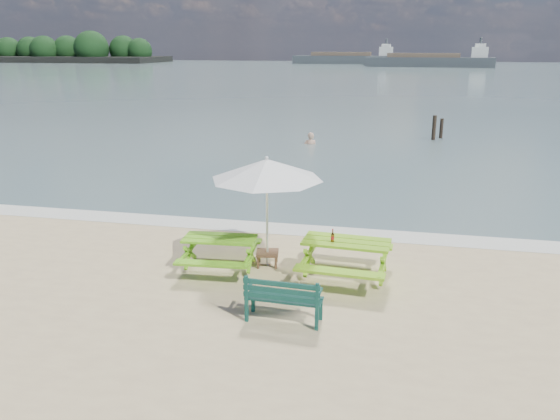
% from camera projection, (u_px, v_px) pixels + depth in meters
% --- Properties ---
extents(sea, '(300.00, 300.00, 0.00)m').
position_uv_depth(sea, '(387.00, 75.00, 89.16)').
color(sea, slate).
rests_on(sea, ground).
extents(foam_strip, '(22.00, 0.90, 0.01)m').
position_uv_depth(foam_strip, '(309.00, 231.00, 13.88)').
color(foam_strip, silver).
rests_on(foam_strip, ground).
extents(island_headland, '(90.00, 22.00, 7.60)m').
position_uv_depth(island_headland, '(15.00, 50.00, 161.70)').
color(island_headland, black).
rests_on(island_headland, ground).
extents(picnic_table_left, '(1.62, 1.77, 0.72)m').
position_uv_depth(picnic_table_left, '(220.00, 254.00, 11.39)').
color(picnic_table_left, '#63AF1A').
rests_on(picnic_table_left, ground).
extents(picnic_table_right, '(1.84, 2.02, 0.82)m').
position_uv_depth(picnic_table_right, '(346.00, 260.00, 10.93)').
color(picnic_table_right, '#78B51B').
rests_on(picnic_table_right, ground).
extents(park_bench, '(1.32, 0.50, 0.80)m').
position_uv_depth(park_bench, '(284.00, 307.00, 9.29)').
color(park_bench, '#0D3932').
rests_on(park_bench, ground).
extents(side_table, '(0.54, 0.54, 0.30)m').
position_uv_depth(side_table, '(267.00, 258.00, 11.67)').
color(side_table, brown).
rests_on(side_table, ground).
extents(patio_umbrella, '(2.71, 2.71, 2.32)m').
position_uv_depth(patio_umbrella, '(267.00, 169.00, 11.11)').
color(patio_umbrella, silver).
rests_on(patio_umbrella, ground).
extents(beer_bottle, '(0.07, 0.07, 0.26)m').
position_uv_depth(beer_bottle, '(332.00, 238.00, 10.72)').
color(beer_bottle, brown).
rests_on(beer_bottle, picnic_table_right).
extents(swimmer, '(0.71, 0.52, 1.81)m').
position_uv_depth(swimmer, '(310.00, 151.00, 26.31)').
color(swimmer, tan).
rests_on(swimmer, ground).
extents(mooring_pilings, '(0.59, 0.79, 1.42)m').
position_uv_depth(mooring_pilings, '(437.00, 130.00, 27.40)').
color(mooring_pilings, black).
rests_on(mooring_pilings, ground).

